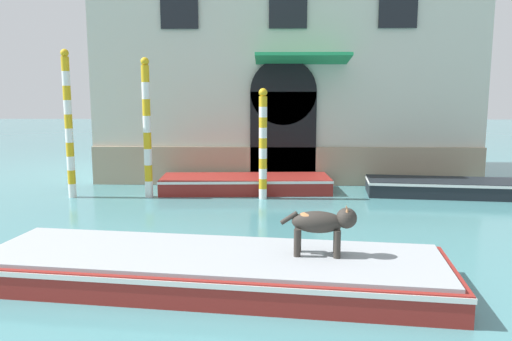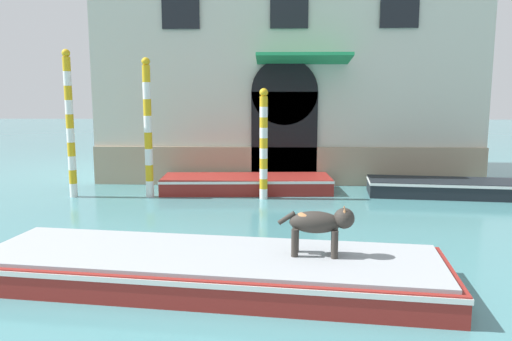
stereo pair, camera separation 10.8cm
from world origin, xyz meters
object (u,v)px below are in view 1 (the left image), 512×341
(dog_on_deck, at_px, (323,223))
(boat_moored_near_palazzo, at_px, (246,183))
(boat_moored_far, at_px, (454,187))
(mooring_pole_2, at_px, (69,124))
(mooring_pole_0, at_px, (263,144))
(mooring_pole_1, at_px, (147,128))
(boat_foreground, at_px, (211,267))

(dog_on_deck, bearing_deg, boat_moored_near_palazzo, 107.53)
(boat_moored_far, relative_size, mooring_pole_2, 1.23)
(boat_moored_far, relative_size, mooring_pole_0, 1.65)
(boat_moored_near_palazzo, height_order, mooring_pole_2, mooring_pole_2)
(boat_moored_near_palazzo, distance_m, mooring_pole_2, 5.67)
(dog_on_deck, bearing_deg, boat_moored_far, 62.84)
(dog_on_deck, distance_m, mooring_pole_1, 8.38)
(boat_foreground, relative_size, boat_moored_near_palazzo, 1.46)
(mooring_pole_1, xyz_separation_m, mooring_pole_2, (-2.32, -0.12, 0.12))
(boat_moored_near_palazzo, distance_m, mooring_pole_0, 1.85)
(mooring_pole_2, bearing_deg, mooring_pole_1, 2.84)
(dog_on_deck, xyz_separation_m, mooring_pole_1, (-4.54, 6.97, 1.04))
(boat_moored_far, xyz_separation_m, mooring_pole_1, (-9.35, -0.46, 1.85))
(boat_foreground, relative_size, dog_on_deck, 6.46)
(boat_moored_near_palazzo, height_order, mooring_pole_0, mooring_pole_0)
(dog_on_deck, distance_m, boat_moored_near_palazzo, 8.11)
(mooring_pole_1, bearing_deg, dog_on_deck, -56.92)
(mooring_pole_1, bearing_deg, mooring_pole_2, -177.16)
(mooring_pole_0, xyz_separation_m, mooring_pole_1, (-3.47, 0.14, 0.45))
(mooring_pole_2, bearing_deg, boat_foreground, -53.52)
(mooring_pole_0, bearing_deg, mooring_pole_2, 179.73)
(boat_moored_near_palazzo, bearing_deg, mooring_pole_2, -171.67)
(boat_foreground, distance_m, mooring_pole_0, 6.95)
(boat_foreground, bearing_deg, mooring_pole_2, 133.35)
(boat_moored_far, xyz_separation_m, mooring_pole_0, (-5.89, -0.60, 1.40))
(mooring_pole_1, bearing_deg, boat_moored_near_palazzo, 17.83)
(mooring_pole_0, height_order, mooring_pole_1, mooring_pole_1)
(boat_moored_near_palazzo, relative_size, mooring_pole_2, 1.24)
(boat_moored_far, distance_m, mooring_pole_0, 6.08)
(dog_on_deck, relative_size, mooring_pole_0, 0.38)
(mooring_pole_0, relative_size, mooring_pole_2, 0.74)
(boat_foreground, distance_m, dog_on_deck, 1.99)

